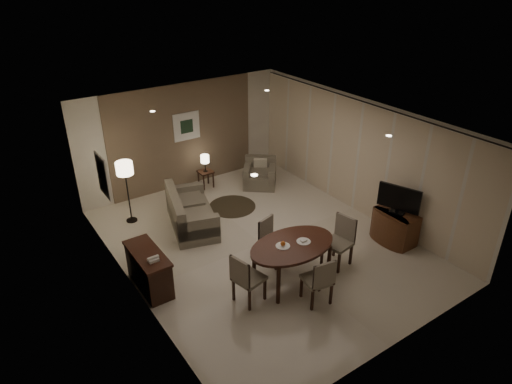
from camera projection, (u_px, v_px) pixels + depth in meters
room_shell at (250, 180)px, 9.35m from camera, size 5.50×7.00×2.70m
taupe_accent at (183, 136)px, 11.61m from camera, size 3.96×0.03×2.70m
curtain_wall at (358, 158)px, 10.42m from camera, size 0.08×6.70×2.58m
curtain_rod at (364, 102)px, 9.81m from camera, size 0.03×6.80×0.03m
art_back_frame at (186, 126)px, 11.53m from camera, size 0.72×0.03×0.72m
art_back_canvas at (187, 126)px, 11.52m from camera, size 0.34×0.01×0.34m
art_left_frame at (103, 176)px, 8.34m from camera, size 0.03×0.60×0.80m
art_left_canvas at (104, 176)px, 8.35m from camera, size 0.01×0.46×0.64m
downlight_nl at (254, 175)px, 6.42m from camera, size 0.10×0.10×0.01m
downlight_nr at (389, 136)px, 7.83m from camera, size 0.10×0.10×0.01m
downlight_fl at (153, 111)px, 9.06m from camera, size 0.10×0.10×0.01m
downlight_fr at (267, 90)px, 10.46m from camera, size 0.10×0.10×0.01m
console_desk at (149, 270)px, 8.26m from camera, size 0.48×1.20×0.75m
telephone at (153, 259)px, 7.84m from camera, size 0.20×0.14×0.09m
tv_cabinet at (395, 227)px, 9.62m from camera, size 0.48×0.90×0.70m
flat_tv at (399, 199)px, 9.31m from camera, size 0.36×0.85×0.60m
dining_table at (292, 262)px, 8.42m from camera, size 1.70×1.06×0.80m
chair_near at (317, 279)px, 7.88m from camera, size 0.53×0.53×0.94m
chair_far at (274, 242)px, 8.90m from camera, size 0.56×0.56×0.93m
chair_left at (249, 277)px, 7.88m from camera, size 0.56×0.56×0.97m
chair_right at (338, 243)px, 8.81m from camera, size 0.56×0.56×1.00m
plate_a at (283, 246)px, 8.17m from camera, size 0.26×0.26×0.02m
plate_b at (304, 242)px, 8.30m from camera, size 0.26×0.26×0.02m
fruit_apple at (283, 244)px, 8.15m from camera, size 0.09×0.09×0.09m
napkin at (304, 240)px, 8.29m from camera, size 0.12×0.08×0.03m
round_rug at (232, 206)px, 11.11m from camera, size 1.14×1.14×0.01m
sofa at (191, 210)px, 10.13m from camera, size 1.94×1.34×0.83m
armchair at (260, 173)px, 11.96m from camera, size 1.13×1.12×0.73m
side_table at (206, 179)px, 11.96m from camera, size 0.35×0.35×0.45m
table_lamp at (205, 162)px, 11.74m from camera, size 0.22×0.22×0.50m
floor_lamp at (128, 192)px, 10.18m from camera, size 0.37×0.37×1.47m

